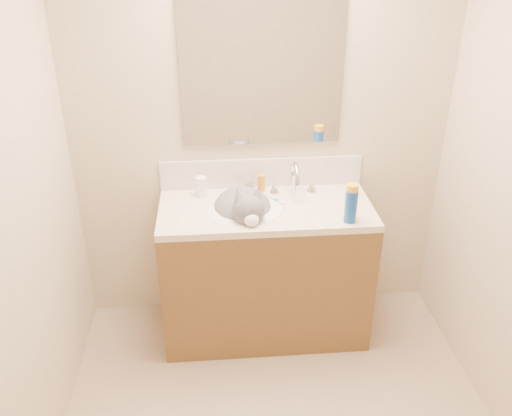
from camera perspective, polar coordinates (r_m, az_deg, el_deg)
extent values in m
cube|color=#C2B290|center=(3.13, 0.59, 8.82)|extent=(2.20, 0.04, 2.50)
cube|color=brown|center=(3.27, 0.98, -6.85)|extent=(1.20, 0.55, 0.82)
cube|color=beige|center=(3.05, 1.04, -0.18)|extent=(1.20, 0.55, 0.04)
ellipsoid|color=white|center=(3.04, -1.16, -1.37)|extent=(0.45, 0.36, 0.14)
cylinder|color=silver|center=(3.20, 3.94, 2.65)|extent=(0.04, 0.04, 0.11)
torus|color=silver|center=(3.12, 4.14, 3.09)|extent=(0.03, 0.20, 0.20)
cylinder|color=silver|center=(3.06, 4.35, 1.92)|extent=(0.03, 0.03, 0.06)
cone|color=silver|center=(3.19, 1.97, 2.17)|extent=(0.06, 0.06, 0.06)
cone|color=silver|center=(3.22, 5.86, 2.31)|extent=(0.06, 0.06, 0.06)
ellipsoid|color=#595659|center=(3.07, -1.43, -0.24)|extent=(0.38, 0.42, 0.25)
ellipsoid|color=#595659|center=(2.88, -0.78, -0.22)|extent=(0.20, 0.18, 0.17)
ellipsoid|color=#595659|center=(2.96, -1.08, -0.08)|extent=(0.14, 0.14, 0.16)
cone|color=#595659|center=(2.85, -1.90, 1.31)|extent=(0.09, 0.09, 0.11)
cone|color=#595659|center=(2.87, 0.14, 1.52)|extent=(0.09, 0.10, 0.11)
ellipsoid|color=white|center=(2.82, -0.47, -1.27)|extent=(0.09, 0.07, 0.07)
ellipsoid|color=white|center=(2.95, -0.94, -1.30)|extent=(0.13, 0.10, 0.15)
sphere|color=pink|center=(2.80, -0.35, -1.55)|extent=(0.02, 0.02, 0.02)
cylinder|color=#595659|center=(3.12, 1.46, -1.30)|extent=(0.14, 0.26, 0.05)
cube|color=silver|center=(3.23, 0.59, 3.72)|extent=(1.20, 0.02, 0.18)
cube|color=white|center=(3.04, 0.64, 13.92)|extent=(0.90, 0.02, 0.80)
cylinder|color=white|center=(3.15, -5.77, 2.26)|extent=(0.07, 0.07, 0.12)
cylinder|color=gold|center=(3.16, -5.75, 2.03)|extent=(0.07, 0.07, 0.04)
cylinder|color=#B7B7BC|center=(3.19, -0.66, 2.13)|extent=(0.06, 0.06, 0.06)
cylinder|color=orange|center=(3.20, 0.59, 2.65)|extent=(0.05, 0.05, 0.10)
cube|color=white|center=(3.10, 2.19, 0.85)|extent=(0.09, 0.12, 0.01)
cube|color=#66A3D9|center=(3.10, 2.19, 0.91)|extent=(0.03, 0.03, 0.02)
cylinder|color=#1649A0|center=(2.89, 9.95, 0.18)|extent=(0.07, 0.07, 0.18)
cylinder|color=gold|center=(2.84, 10.13, 2.11)|extent=(0.07, 0.07, 0.04)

